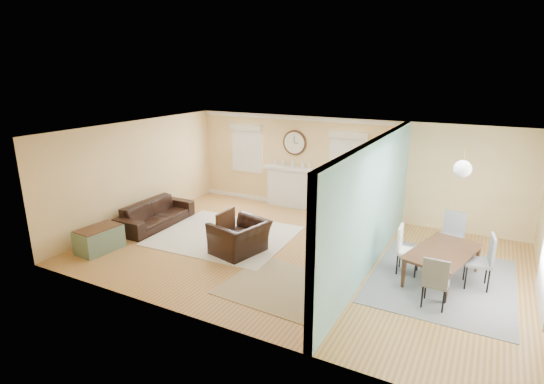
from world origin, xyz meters
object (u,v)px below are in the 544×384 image
object	(u,v)px
sofa	(156,214)
dining_table	(444,266)
eames_chair	(240,237)
green_chair	(343,212)
credenza	(367,230)

from	to	relation	value
sofa	dining_table	size ratio (longest dim) A/B	1.25
sofa	eames_chair	world-z (taller)	eames_chair
dining_table	eames_chair	bearing A→B (deg)	115.15
eames_chair	dining_table	xyz separation A→B (m)	(4.01, 0.73, -0.06)
eames_chair	dining_table	size ratio (longest dim) A/B	0.65
green_chair	dining_table	xyz separation A→B (m)	(2.64, -2.00, -0.04)
green_chair	dining_table	distance (m)	3.32
credenza	dining_table	distance (m)	1.92
credenza	dining_table	xyz separation A→B (m)	(1.70, -0.88, -0.10)
eames_chair	green_chair	xyz separation A→B (m)	(1.37, 2.73, -0.02)
credenza	sofa	bearing A→B (deg)	-167.01
eames_chair	sofa	bearing A→B (deg)	-85.30
green_chair	credenza	xyz separation A→B (m)	(0.94, -1.12, 0.06)
green_chair	credenza	bearing A→B (deg)	174.17
sofa	credenza	xyz separation A→B (m)	(5.09, 1.17, 0.09)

